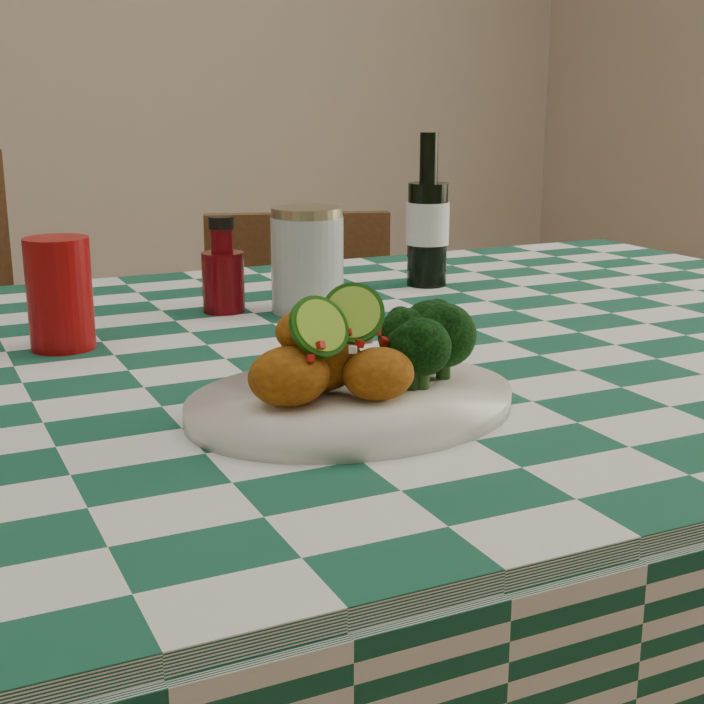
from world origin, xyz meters
name	(u,v)px	position (x,y,z in m)	size (l,w,h in m)	color
dining_table	(318,665)	(0.00, 0.00, 0.39)	(1.66, 1.06, 0.79)	#16513B
plate	(352,403)	(-0.06, -0.22, 0.80)	(0.30, 0.23, 0.02)	white
fried_chicken_pile	(337,348)	(-0.07, -0.22, 0.85)	(0.13, 0.10, 0.08)	#A55E0F
broccoli_side	(421,344)	(0.02, -0.21, 0.84)	(0.09, 0.09, 0.07)	black
red_tumbler	(60,294)	(-0.25, 0.12, 0.85)	(0.07, 0.07, 0.12)	#8B0708
ketchup_bottle	(223,265)	(-0.03, 0.22, 0.85)	(0.05, 0.05, 0.12)	#5D0409
mason_jar	(307,260)	(0.07, 0.18, 0.85)	(0.09, 0.09, 0.13)	#B2BCBA
beer_bottle	(428,210)	(0.29, 0.26, 0.89)	(0.06, 0.06, 0.22)	black
wooden_chair_right	(307,434)	(0.29, 0.72, 0.41)	(0.38, 0.39, 0.82)	#472814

